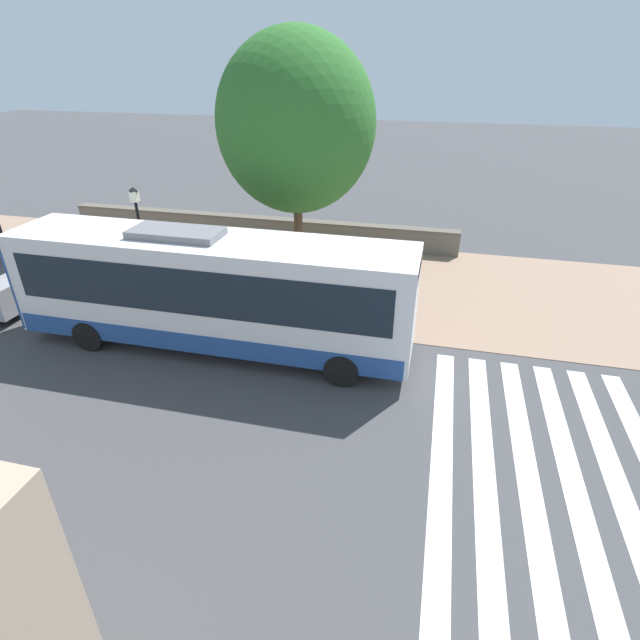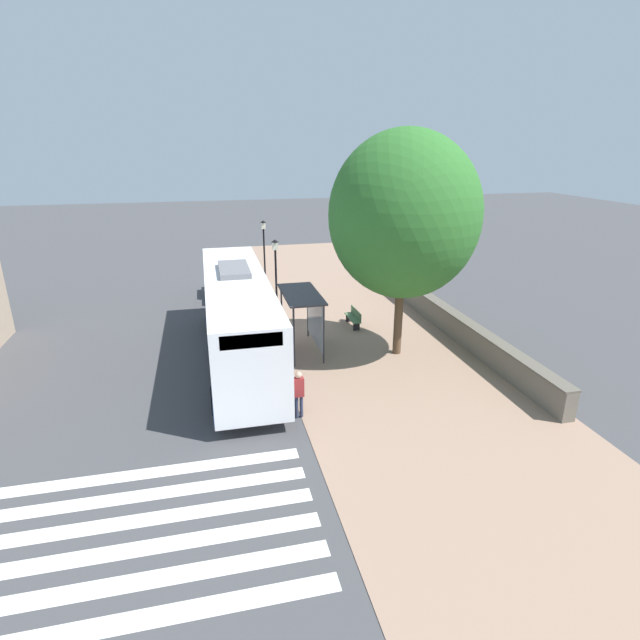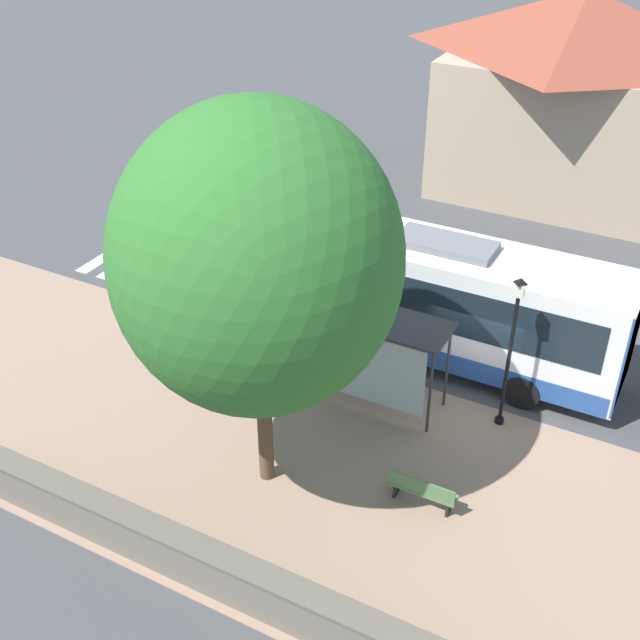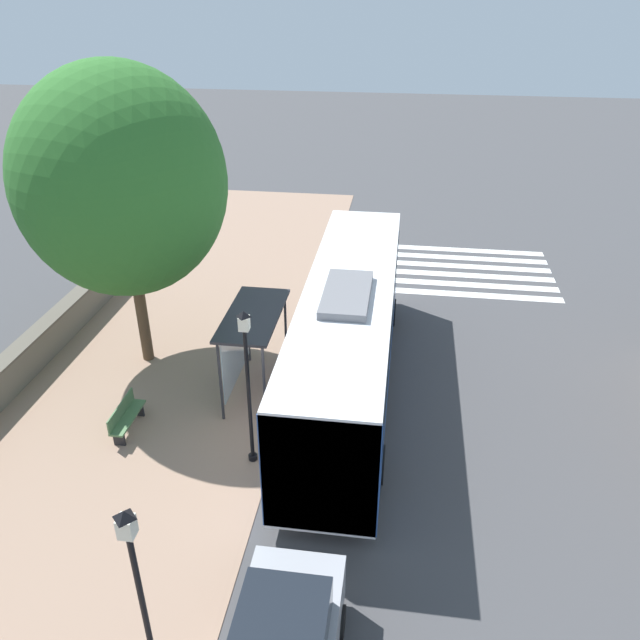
% 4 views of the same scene
% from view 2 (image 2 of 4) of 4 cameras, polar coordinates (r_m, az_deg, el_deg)
% --- Properties ---
extents(ground_plane, '(120.00, 120.00, 0.00)m').
position_cam_2_polar(ground_plane, '(23.98, -5.67, -1.90)').
color(ground_plane, '#424244').
rests_on(ground_plane, ground).
extents(sidewalk_plaza, '(9.00, 44.00, 0.02)m').
position_cam_2_polar(sidewalk_plaza, '(24.90, 4.64, -1.01)').
color(sidewalk_plaza, '#937560').
rests_on(sidewalk_plaza, ground).
extents(crosswalk_stripes, '(9.00, 5.25, 0.01)m').
position_cam_2_polar(crosswalk_stripes, '(13.62, -20.95, -22.04)').
color(crosswalk_stripes, silver).
rests_on(crosswalk_stripes, ground).
extents(stone_wall, '(0.60, 20.00, 1.18)m').
position_cam_2_polar(stone_wall, '(26.17, 13.16, 0.92)').
color(stone_wall, '#6B6356').
rests_on(stone_wall, ground).
extents(bus, '(2.62, 12.40, 3.85)m').
position_cam_2_polar(bus, '(20.95, -9.38, 0.48)').
color(bus, white).
rests_on(bus, ground).
extents(bus_shelter, '(1.55, 3.48, 2.66)m').
position_cam_2_polar(bus_shelter, '(21.60, -1.75, 1.86)').
color(bus_shelter, '#2D2D33').
rests_on(bus_shelter, ground).
extents(pedestrian, '(0.34, 0.23, 1.70)m').
position_cam_2_polar(pedestrian, '(16.71, -2.44, -8.10)').
color(pedestrian, '#2D3347').
rests_on(pedestrian, ground).
extents(bench, '(0.40, 1.64, 0.88)m').
position_cam_2_polar(bench, '(25.10, 3.88, 0.31)').
color(bench, '#4C7247').
rests_on(bench, ground).
extents(street_lamp_near, '(0.28, 0.28, 4.43)m').
position_cam_2_polar(street_lamp_near, '(30.37, -6.39, 7.87)').
color(street_lamp_near, black).
rests_on(street_lamp_near, ground).
extents(street_lamp_far, '(0.28, 0.28, 4.44)m').
position_cam_2_polar(street_lamp_far, '(24.34, -5.05, 4.97)').
color(street_lamp_far, black).
rests_on(street_lamp_far, ground).
extents(shade_tree, '(6.10, 6.10, 9.37)m').
position_cam_2_polar(shade_tree, '(20.68, 9.59, 11.68)').
color(shade_tree, brown).
rests_on(shade_tree, ground).
extents(parked_car_behind_bus, '(1.91, 3.99, 2.03)m').
position_cam_2_polar(parked_car_behind_bus, '(30.32, -10.27, 4.46)').
color(parked_car_behind_bus, '#9EA0A8').
rests_on(parked_car_behind_bus, ground).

